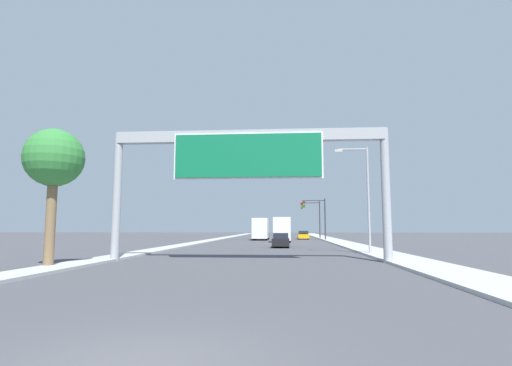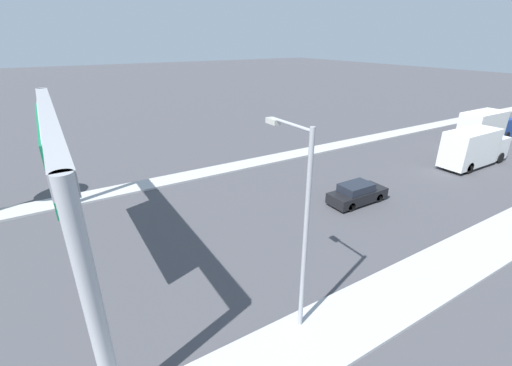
% 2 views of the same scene
% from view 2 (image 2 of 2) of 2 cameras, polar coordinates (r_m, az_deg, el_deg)
% --- Properties ---
extents(median_strip_left, '(2.00, 120.00, 0.15)m').
position_cam_2_polar(median_strip_left, '(50.34, 26.80, 8.36)').
color(median_strip_left, '#B3B3B3').
rests_on(median_strip_left, ground).
extents(sign_gantry, '(16.92, 0.73, 7.99)m').
position_cam_2_polar(sign_gantry, '(17.21, -30.75, 4.64)').
color(sign_gantry, '#9EA0A5').
rests_on(sign_gantry, ground).
extents(car_near_left, '(1.73, 4.38, 1.47)m').
position_cam_2_polar(car_near_left, '(25.02, 16.48, -1.71)').
color(car_near_left, black).
rests_on(car_near_left, ground).
extents(truck_box_primary, '(2.31, 7.74, 3.38)m').
position_cam_2_polar(truck_box_primary, '(36.42, 32.57, 5.00)').
color(truck_box_primary, white).
rests_on(truck_box_primary, ground).
extents(truck_box_secondary, '(2.42, 7.74, 3.47)m').
position_cam_2_polar(truck_box_secondary, '(45.60, 33.87, 7.79)').
color(truck_box_secondary, navy).
rests_on(truck_box_secondary, ground).
extents(street_lamp_right, '(2.59, 0.28, 8.23)m').
position_cam_2_polar(street_lamp_right, '(12.38, 7.47, -5.63)').
color(street_lamp_right, '#9EA0A5').
rests_on(street_lamp_right, ground).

